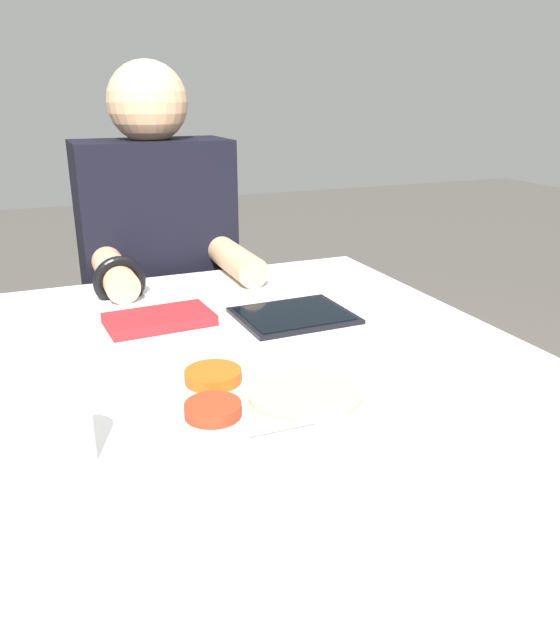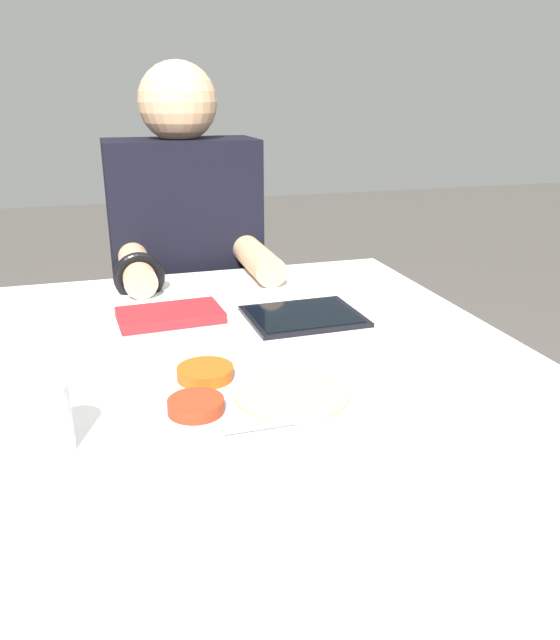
{
  "view_description": "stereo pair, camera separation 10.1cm",
  "coord_description": "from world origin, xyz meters",
  "px_view_note": "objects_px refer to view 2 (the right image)",
  "views": [
    {
      "loc": [
        -0.29,
        -0.91,
        1.12
      ],
      "look_at": [
        0.08,
        -0.03,
        0.77
      ],
      "focal_mm": 35.0,
      "sensor_mm": 36.0,
      "label": 1
    },
    {
      "loc": [
        -0.19,
        -0.94,
        1.12
      ],
      "look_at": [
        0.08,
        -0.03,
        0.77
      ],
      "focal_mm": 35.0,
      "sensor_mm": 36.0,
      "label": 2
    }
  ],
  "objects_px": {
    "tablet_device": "(304,316)",
    "person_diner": "(189,311)",
    "thali_tray": "(246,398)",
    "red_notebook": "(170,316)",
    "drinking_glass": "(46,419)"
  },
  "relations": [
    {
      "from": "red_notebook",
      "to": "tablet_device",
      "type": "height_order",
      "value": "red_notebook"
    },
    {
      "from": "red_notebook",
      "to": "drinking_glass",
      "type": "distance_m",
      "value": 0.47
    },
    {
      "from": "red_notebook",
      "to": "person_diner",
      "type": "distance_m",
      "value": 0.5
    },
    {
      "from": "thali_tray",
      "to": "tablet_device",
      "type": "bearing_deg",
      "value": 58.32
    },
    {
      "from": "tablet_device",
      "to": "drinking_glass",
      "type": "height_order",
      "value": "drinking_glass"
    },
    {
      "from": "thali_tray",
      "to": "tablet_device",
      "type": "distance_m",
      "value": 0.36
    },
    {
      "from": "thali_tray",
      "to": "red_notebook",
      "type": "relative_size",
      "value": 1.68
    },
    {
      "from": "tablet_device",
      "to": "person_diner",
      "type": "relative_size",
      "value": 0.18
    },
    {
      "from": "thali_tray",
      "to": "drinking_glass",
      "type": "bearing_deg",
      "value": -168.55
    },
    {
      "from": "thali_tray",
      "to": "person_diner",
      "type": "bearing_deg",
      "value": 87.09
    },
    {
      "from": "red_notebook",
      "to": "tablet_device",
      "type": "bearing_deg",
      "value": -14.36
    },
    {
      "from": "red_notebook",
      "to": "drinking_glass",
      "type": "relative_size",
      "value": 2.31
    },
    {
      "from": "tablet_device",
      "to": "person_diner",
      "type": "xyz_separation_m",
      "value": [
        -0.15,
        0.53,
        -0.15
      ]
    },
    {
      "from": "tablet_device",
      "to": "person_diner",
      "type": "distance_m",
      "value": 0.57
    },
    {
      "from": "red_notebook",
      "to": "person_diner",
      "type": "xyz_separation_m",
      "value": [
        0.1,
        0.47,
        -0.16
      ]
    }
  ]
}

